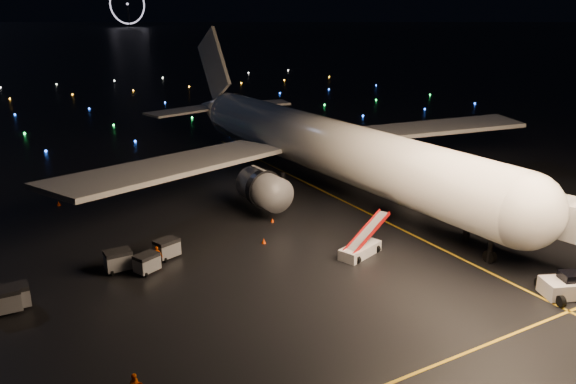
% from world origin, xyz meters
% --- Properties ---
extents(ground, '(2000.00, 2000.00, 0.00)m').
position_xyz_m(ground, '(0.00, 300.00, 0.00)').
color(ground, black).
rests_on(ground, ground).
extents(lane_centre, '(0.25, 80.00, 0.02)m').
position_xyz_m(lane_centre, '(12.00, 15.00, 0.01)').
color(lane_centre, gold).
rests_on(lane_centre, ground).
extents(lane_cross, '(60.00, 0.25, 0.02)m').
position_xyz_m(lane_cross, '(-5.00, -10.00, 0.01)').
color(lane_cross, gold).
rests_on(lane_cross, ground).
extents(airliner, '(69.43, 66.29, 18.79)m').
position_xyz_m(airliner, '(12.08, 27.62, 9.39)').
color(airliner, silver).
rests_on(airliner, ground).
extents(pushback_tug, '(4.71, 3.61, 1.99)m').
position_xyz_m(pushback_tug, '(14.10, -8.43, 1.00)').
color(pushback_tug, silver).
rests_on(pushback_tug, ground).
extents(belt_loader, '(6.74, 3.80, 3.16)m').
position_xyz_m(belt_loader, '(4.49, 5.84, 1.58)').
color(belt_loader, silver).
rests_on(belt_loader, ground).
extents(crew_c, '(1.10, 1.06, 1.85)m').
position_xyz_m(crew_c, '(-12.25, 12.80, 0.92)').
color(crew_c, '#FF6000').
rests_on(crew_c, ground).
extents(safety_cone_0, '(0.50, 0.50, 0.50)m').
position_xyz_m(safety_cone_0, '(-1.87, 12.66, 0.25)').
color(safety_cone_0, '#ED3700').
rests_on(safety_cone_0, ground).
extents(safety_cone_1, '(0.56, 0.56, 0.50)m').
position_xyz_m(safety_cone_1, '(5.75, 25.15, 0.25)').
color(safety_cone_1, '#ED3700').
rests_on(safety_cone_1, ground).
extents(safety_cone_2, '(0.44, 0.44, 0.44)m').
position_xyz_m(safety_cone_2, '(1.53, 17.24, 0.22)').
color(safety_cone_2, '#ED3700').
rests_on(safety_cone_2, ground).
extents(safety_cone_3, '(0.60, 0.60, 0.54)m').
position_xyz_m(safety_cone_3, '(-17.26, 34.04, 0.27)').
color(safety_cone_3, '#ED3700').
rests_on(safety_cone_3, ground).
extents(ferris_wheel, '(49.33, 16.80, 52.00)m').
position_xyz_m(ferris_wheel, '(170.00, 720.00, 26.00)').
color(ferris_wheel, black).
rests_on(ferris_wheel, ground).
extents(taxiway_lights, '(164.00, 92.00, 0.36)m').
position_xyz_m(taxiway_lights, '(0.00, 106.00, 0.18)').
color(taxiway_lights, black).
rests_on(taxiway_lights, ground).
extents(baggage_cart_0, '(2.35, 2.04, 1.67)m').
position_xyz_m(baggage_cart_0, '(-13.37, 12.04, 0.84)').
color(baggage_cart_0, gray).
rests_on(baggage_cart_0, ground).
extents(baggage_cart_1, '(2.43, 2.03, 1.77)m').
position_xyz_m(baggage_cart_1, '(-10.96, 14.06, 0.88)').
color(baggage_cart_1, gray).
rests_on(baggage_cart_1, ground).
extents(baggage_cart_2, '(2.20, 1.55, 1.85)m').
position_xyz_m(baggage_cart_2, '(-15.39, 13.56, 0.92)').
color(baggage_cart_2, gray).
rests_on(baggage_cart_2, ground).
extents(baggage_cart_3, '(2.19, 1.54, 1.84)m').
position_xyz_m(baggage_cart_3, '(-23.74, 10.99, 0.92)').
color(baggage_cart_3, gray).
rests_on(baggage_cart_3, ground).
extents(baggage_cart_4, '(2.23, 1.57, 1.89)m').
position_xyz_m(baggage_cart_4, '(-24.38, 10.64, 0.94)').
color(baggage_cart_4, gray).
rests_on(baggage_cart_4, ground).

